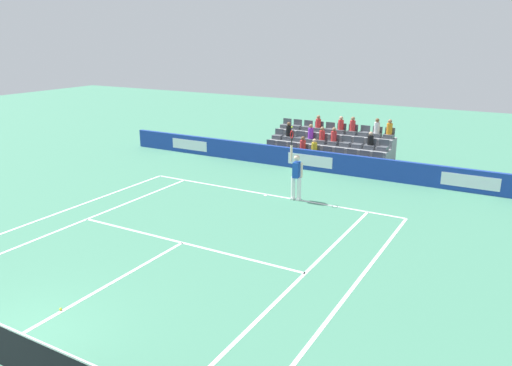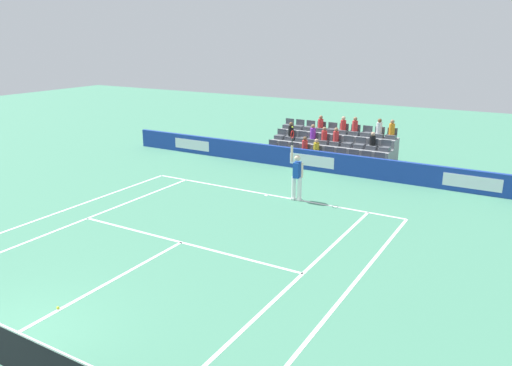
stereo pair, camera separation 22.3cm
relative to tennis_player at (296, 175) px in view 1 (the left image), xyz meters
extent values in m
cube|color=white|center=(1.26, -0.02, -0.99)|extent=(10.97, 0.10, 0.01)
cube|color=white|center=(1.26, 5.47, -0.99)|extent=(8.23, 0.10, 0.01)
cube|color=white|center=(1.26, 8.67, -0.99)|extent=(0.10, 6.40, 0.01)
cube|color=white|center=(5.38, 5.93, -0.99)|extent=(0.10, 11.89, 0.01)
cube|color=white|center=(-2.85, 5.93, -0.99)|extent=(0.10, 11.89, 0.01)
cube|color=white|center=(6.75, 5.93, -0.99)|extent=(0.10, 11.89, 0.01)
cube|color=white|center=(-4.22, 5.93, -0.99)|extent=(0.10, 11.89, 0.01)
cube|color=white|center=(1.26, 0.08, -0.99)|extent=(0.10, 0.20, 0.01)
cube|color=#193899|center=(1.26, -4.33, -0.52)|extent=(20.92, 0.20, 0.95)
cube|color=white|center=(-5.71, -4.22, -0.52)|extent=(2.23, 0.01, 0.53)
cube|color=white|center=(1.26, -4.22, -0.52)|extent=(2.23, 0.01, 0.53)
cube|color=white|center=(8.23, -4.22, -0.52)|extent=(2.23, 0.01, 0.53)
cylinder|color=white|center=(-0.13, -0.02, -0.54)|extent=(0.16, 0.16, 0.90)
cylinder|color=white|center=(0.11, 0.01, -0.54)|extent=(0.16, 0.16, 0.90)
cube|color=white|center=(-0.13, -0.02, -0.95)|extent=(0.15, 0.27, 0.08)
cube|color=white|center=(0.11, 0.01, -0.95)|extent=(0.15, 0.27, 0.08)
cube|color=#1947B2|center=(-0.01, 0.00, 0.21)|extent=(0.26, 0.38, 0.60)
sphere|color=beige|center=(-0.01, 0.00, 0.67)|extent=(0.24, 0.24, 0.24)
cylinder|color=beige|center=(0.21, 0.02, 0.82)|extent=(0.09, 0.09, 0.62)
cylinder|color=beige|center=(-0.23, 0.02, 0.23)|extent=(0.09, 0.09, 0.56)
cylinder|color=black|center=(0.21, 0.02, 1.27)|extent=(0.04, 0.04, 0.28)
torus|color=red|center=(0.21, 0.02, 1.55)|extent=(0.06, 0.31, 0.31)
sphere|color=#D1E533|center=(0.21, 0.02, 1.83)|extent=(0.07, 0.07, 0.07)
cube|color=gray|center=(1.26, -5.40, -0.78)|extent=(6.20, 0.95, 0.42)
cube|color=#545960|center=(-1.53, -5.40, -0.47)|extent=(0.48, 0.44, 0.20)
cube|color=#545960|center=(-1.53, -5.60, -0.22)|extent=(0.48, 0.04, 0.30)
cube|color=#545960|center=(-0.91, -5.40, -0.47)|extent=(0.48, 0.44, 0.20)
cube|color=#545960|center=(-0.91, -5.60, -0.22)|extent=(0.48, 0.04, 0.30)
cube|color=#545960|center=(-0.29, -5.40, -0.47)|extent=(0.48, 0.44, 0.20)
cube|color=#545960|center=(-0.29, -5.60, -0.22)|extent=(0.48, 0.04, 0.30)
cube|color=#545960|center=(0.33, -5.40, -0.47)|extent=(0.48, 0.44, 0.20)
cube|color=#545960|center=(0.33, -5.60, -0.22)|extent=(0.48, 0.04, 0.30)
cube|color=#545960|center=(0.95, -5.40, -0.47)|extent=(0.48, 0.44, 0.20)
cube|color=#545960|center=(0.95, -5.60, -0.22)|extent=(0.48, 0.04, 0.30)
cube|color=#545960|center=(1.57, -5.40, -0.47)|extent=(0.48, 0.44, 0.20)
cube|color=#545960|center=(1.57, -5.60, -0.22)|extent=(0.48, 0.04, 0.30)
cube|color=#545960|center=(2.19, -5.40, -0.47)|extent=(0.48, 0.44, 0.20)
cube|color=#545960|center=(2.19, -5.60, -0.22)|extent=(0.48, 0.04, 0.30)
cube|color=#545960|center=(2.81, -5.40, -0.47)|extent=(0.48, 0.44, 0.20)
cube|color=#545960|center=(2.81, -5.60, -0.22)|extent=(0.48, 0.04, 0.30)
cube|color=#545960|center=(3.43, -5.40, -0.47)|extent=(0.48, 0.44, 0.20)
cube|color=#545960|center=(3.43, -5.60, -0.22)|extent=(0.48, 0.04, 0.30)
cube|color=#545960|center=(4.05, -5.40, -0.47)|extent=(0.48, 0.44, 0.20)
cube|color=#545960|center=(4.05, -5.60, -0.22)|extent=(0.48, 0.04, 0.30)
cube|color=gray|center=(1.26, -6.35, -0.57)|extent=(6.20, 0.95, 0.84)
cube|color=#545960|center=(-1.53, -6.35, -0.05)|extent=(0.48, 0.44, 0.20)
cube|color=#545960|center=(-1.53, -6.55, 0.20)|extent=(0.48, 0.04, 0.30)
cube|color=#545960|center=(-0.91, -6.35, -0.05)|extent=(0.48, 0.44, 0.20)
cube|color=#545960|center=(-0.91, -6.55, 0.20)|extent=(0.48, 0.04, 0.30)
cube|color=#545960|center=(-0.29, -6.35, -0.05)|extent=(0.48, 0.44, 0.20)
cube|color=#545960|center=(-0.29, -6.55, 0.20)|extent=(0.48, 0.04, 0.30)
cube|color=#545960|center=(0.33, -6.35, -0.05)|extent=(0.48, 0.44, 0.20)
cube|color=#545960|center=(0.33, -6.55, 0.20)|extent=(0.48, 0.04, 0.30)
cube|color=#545960|center=(0.95, -6.35, -0.05)|extent=(0.48, 0.44, 0.20)
cube|color=#545960|center=(0.95, -6.55, 0.20)|extent=(0.48, 0.04, 0.30)
cube|color=#545960|center=(1.57, -6.35, -0.05)|extent=(0.48, 0.44, 0.20)
cube|color=#545960|center=(1.57, -6.55, 0.20)|extent=(0.48, 0.04, 0.30)
cube|color=#545960|center=(2.19, -6.35, -0.05)|extent=(0.48, 0.44, 0.20)
cube|color=#545960|center=(2.19, -6.55, 0.20)|extent=(0.48, 0.04, 0.30)
cube|color=#545960|center=(2.81, -6.35, -0.05)|extent=(0.48, 0.44, 0.20)
cube|color=#545960|center=(2.81, -6.55, 0.20)|extent=(0.48, 0.04, 0.30)
cube|color=#545960|center=(3.43, -6.35, -0.05)|extent=(0.48, 0.44, 0.20)
cube|color=#545960|center=(3.43, -6.55, 0.20)|extent=(0.48, 0.04, 0.30)
cube|color=#545960|center=(4.05, -6.35, -0.05)|extent=(0.48, 0.44, 0.20)
cube|color=#545960|center=(4.05, -6.55, 0.20)|extent=(0.48, 0.04, 0.30)
cube|color=gray|center=(1.26, -7.30, -0.36)|extent=(6.20, 0.95, 1.26)
cube|color=#545960|center=(-1.53, -7.30, 0.37)|extent=(0.48, 0.44, 0.20)
cube|color=#545960|center=(-1.53, -7.50, 0.62)|extent=(0.48, 0.04, 0.30)
cube|color=#545960|center=(-0.91, -7.30, 0.37)|extent=(0.48, 0.44, 0.20)
cube|color=#545960|center=(-0.91, -7.50, 0.62)|extent=(0.48, 0.04, 0.30)
cube|color=#545960|center=(-0.29, -7.30, 0.37)|extent=(0.48, 0.44, 0.20)
cube|color=#545960|center=(-0.29, -7.50, 0.62)|extent=(0.48, 0.04, 0.30)
cube|color=#545960|center=(0.33, -7.30, 0.37)|extent=(0.48, 0.44, 0.20)
cube|color=#545960|center=(0.33, -7.50, 0.62)|extent=(0.48, 0.04, 0.30)
cube|color=#545960|center=(0.95, -7.30, 0.37)|extent=(0.48, 0.44, 0.20)
cube|color=#545960|center=(0.95, -7.50, 0.62)|extent=(0.48, 0.04, 0.30)
cube|color=#545960|center=(1.57, -7.30, 0.37)|extent=(0.48, 0.44, 0.20)
cube|color=#545960|center=(1.57, -7.50, 0.62)|extent=(0.48, 0.04, 0.30)
cube|color=#545960|center=(2.19, -7.30, 0.37)|extent=(0.48, 0.44, 0.20)
cube|color=#545960|center=(2.19, -7.50, 0.62)|extent=(0.48, 0.04, 0.30)
cube|color=#545960|center=(2.81, -7.30, 0.37)|extent=(0.48, 0.44, 0.20)
cube|color=#545960|center=(2.81, -7.50, 0.62)|extent=(0.48, 0.04, 0.30)
cube|color=#545960|center=(3.43, -7.30, 0.37)|extent=(0.48, 0.44, 0.20)
cube|color=#545960|center=(3.43, -7.50, 0.62)|extent=(0.48, 0.04, 0.30)
cube|color=#545960|center=(4.05, -7.30, 0.37)|extent=(0.48, 0.44, 0.20)
cube|color=#545960|center=(4.05, -7.50, 0.62)|extent=(0.48, 0.04, 0.30)
cylinder|color=white|center=(-0.91, -7.35, 0.73)|extent=(0.28, 0.28, 0.53)
sphere|color=brown|center=(-0.91, -7.35, 1.10)|extent=(0.20, 0.20, 0.20)
cylinder|color=red|center=(2.19, -7.35, 0.69)|extent=(0.28, 0.28, 0.44)
sphere|color=#9E7251|center=(2.19, -7.35, 1.01)|extent=(0.20, 0.20, 0.20)
cylinder|color=red|center=(0.33, -7.35, 0.72)|extent=(0.28, 0.28, 0.51)
sphere|color=#9E7251|center=(0.33, -7.35, 1.08)|extent=(0.20, 0.20, 0.20)
cylinder|color=orange|center=(-1.53, -7.35, 0.73)|extent=(0.28, 0.28, 0.53)
sphere|color=#9E7251|center=(-1.53, -7.35, 1.10)|extent=(0.20, 0.20, 0.20)
cylinder|color=red|center=(1.57, -6.40, 0.28)|extent=(0.28, 0.28, 0.46)
sphere|color=#9E7251|center=(1.57, -6.40, 0.61)|extent=(0.20, 0.20, 0.20)
cylinder|color=red|center=(0.95, -6.40, 0.29)|extent=(0.28, 0.28, 0.48)
sphere|color=#9E7251|center=(0.95, -6.40, 0.63)|extent=(0.20, 0.20, 0.20)
cylinder|color=red|center=(2.19, -5.45, -0.13)|extent=(0.28, 0.28, 0.49)
sphere|color=brown|center=(2.19, -5.45, 0.22)|extent=(0.20, 0.20, 0.20)
cylinder|color=yellow|center=(1.57, -5.45, -0.15)|extent=(0.28, 0.28, 0.44)
sphere|color=#D3A884|center=(1.57, -5.45, 0.17)|extent=(0.20, 0.20, 0.20)
cylinder|color=purple|center=(2.19, -6.40, 0.31)|extent=(0.28, 0.28, 0.53)
sphere|color=#9E7251|center=(2.19, -6.40, 0.68)|extent=(0.20, 0.20, 0.20)
cylinder|color=black|center=(3.43, -6.40, 0.32)|extent=(0.28, 0.28, 0.54)
sphere|color=brown|center=(3.43, -6.40, 0.69)|extent=(0.20, 0.20, 0.20)
cylinder|color=black|center=(-0.91, -6.40, 0.27)|extent=(0.28, 0.28, 0.44)
sphere|color=#D3A884|center=(-0.91, -6.40, 0.59)|extent=(0.20, 0.20, 0.20)
cylinder|color=red|center=(0.95, -7.35, 0.71)|extent=(0.28, 0.28, 0.49)
sphere|color=#D3A884|center=(0.95, -7.35, 1.06)|extent=(0.20, 0.20, 0.20)
sphere|color=#D1E533|center=(1.31, 9.96, -0.96)|extent=(0.07, 0.07, 0.07)
camera|label=1|loc=(-7.62, 16.56, 5.14)|focal=34.82mm
camera|label=2|loc=(-7.81, 16.44, 5.14)|focal=34.82mm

